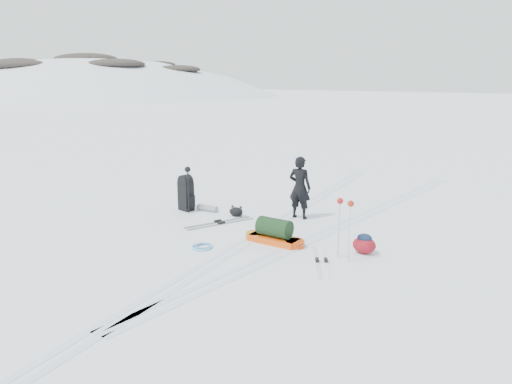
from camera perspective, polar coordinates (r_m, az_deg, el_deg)
ground at (r=11.48m, az=-0.32°, el=-5.22°), size 200.00×200.00×0.00m
ski_tracks at (r=11.93m, az=4.41°, el=-4.53°), size 3.38×17.97×0.01m
skier at (r=12.86m, az=5.02°, el=0.52°), size 0.61×0.42×1.63m
pulk_sled at (r=11.09m, az=2.11°, el=-4.75°), size 1.48×0.53×0.56m
expedition_rucksack at (r=13.75m, az=-7.72°, el=-0.23°), size 1.10×0.49×0.99m
ski_poles_black at (r=13.36m, az=-7.81°, el=1.93°), size 0.16×0.18×1.28m
ski_poles_silver at (r=10.02m, az=10.15°, el=-1.95°), size 0.39×0.22×1.25m
touring_skis_grey at (r=12.58m, az=-4.18°, el=-3.52°), size 1.06×1.79×0.07m
touring_skis_white at (r=10.13m, az=7.49°, el=-7.84°), size 1.06×1.66×0.06m
rope_coil at (r=10.88m, az=-6.14°, el=-6.22°), size 0.54×0.54×0.06m
small_daypack at (r=10.69m, az=12.27°, el=-5.81°), size 0.62×0.59×0.42m
thermos_pair at (r=13.17m, az=-2.24°, el=-2.19°), size 0.28×0.19×0.29m
stuff_sack at (r=13.17m, az=-2.30°, el=-2.26°), size 0.40×0.32×0.24m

